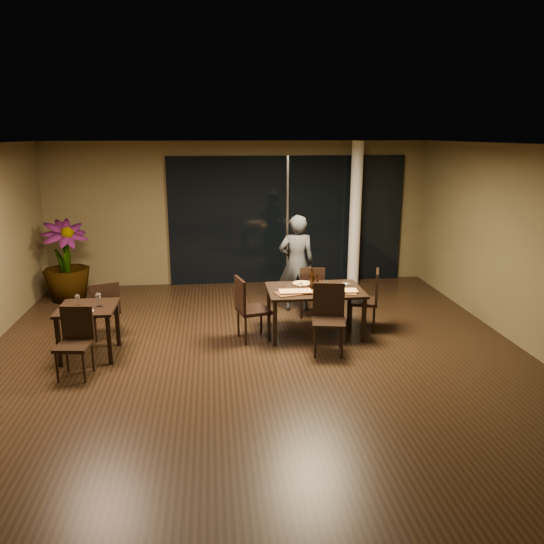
% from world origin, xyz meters
% --- Properties ---
extents(ground, '(8.00, 8.00, 0.00)m').
position_xyz_m(ground, '(0.00, 0.00, 0.00)').
color(ground, black).
rests_on(ground, ground).
extents(wall_back, '(8.00, 0.10, 3.00)m').
position_xyz_m(wall_back, '(0.00, 4.05, 1.50)').
color(wall_back, brown).
rests_on(wall_back, ground).
extents(wall_front, '(8.00, 0.10, 3.00)m').
position_xyz_m(wall_front, '(0.00, -4.05, 1.50)').
color(wall_front, brown).
rests_on(wall_front, ground).
extents(wall_right, '(0.10, 8.00, 3.00)m').
position_xyz_m(wall_right, '(4.05, 0.00, 1.50)').
color(wall_right, brown).
rests_on(wall_right, ground).
extents(ceiling, '(8.00, 8.00, 0.04)m').
position_xyz_m(ceiling, '(0.00, 0.00, 3.02)').
color(ceiling, silver).
rests_on(ceiling, wall_back).
extents(window_panel, '(5.00, 0.06, 2.70)m').
position_xyz_m(window_panel, '(1.00, 3.96, 1.35)').
color(window_panel, black).
rests_on(window_panel, ground).
extents(column, '(0.24, 0.24, 3.00)m').
position_xyz_m(column, '(2.40, 3.65, 1.50)').
color(column, white).
rests_on(column, ground).
extents(main_table, '(1.50, 1.00, 0.75)m').
position_xyz_m(main_table, '(1.00, 0.80, 0.68)').
color(main_table, black).
rests_on(main_table, ground).
extents(side_table, '(0.80, 0.80, 0.75)m').
position_xyz_m(side_table, '(-2.40, 0.30, 0.62)').
color(side_table, black).
rests_on(side_table, ground).
extents(chair_main_far, '(0.48, 0.48, 0.92)m').
position_xyz_m(chair_main_far, '(1.10, 1.58, 0.52)').
color(chair_main_far, black).
rests_on(chair_main_far, ground).
extents(chair_main_near, '(0.55, 0.55, 1.01)m').
position_xyz_m(chair_main_near, '(1.07, 0.09, 0.57)').
color(chair_main_near, black).
rests_on(chair_main_near, ground).
extents(chair_main_left, '(0.57, 0.57, 1.01)m').
position_xyz_m(chair_main_left, '(-0.08, 0.64, 0.56)').
color(chair_main_left, black).
rests_on(chair_main_left, ground).
extents(chair_main_right, '(0.59, 0.59, 1.00)m').
position_xyz_m(chair_main_right, '(1.92, 0.89, 0.56)').
color(chair_main_right, black).
rests_on(chair_main_right, ground).
extents(chair_side_far, '(0.55, 0.55, 0.94)m').
position_xyz_m(chair_side_far, '(-2.29, 0.96, 0.52)').
color(chair_side_far, black).
rests_on(chair_side_far, ground).
extents(chair_side_near, '(0.48, 0.48, 0.93)m').
position_xyz_m(chair_side_near, '(-2.44, -0.32, 0.52)').
color(chair_side_near, black).
rests_on(chair_side_near, ground).
extents(diner, '(0.60, 0.40, 1.76)m').
position_xyz_m(diner, '(0.90, 2.01, 0.88)').
color(diner, '#292B2E').
rests_on(diner, ground).
extents(potted_plant, '(1.16, 1.16, 1.55)m').
position_xyz_m(potted_plant, '(-3.40, 3.10, 0.78)').
color(potted_plant, '#194B19').
rests_on(potted_plant, ground).
extents(pizza_board_left, '(0.67, 0.45, 0.01)m').
position_xyz_m(pizza_board_left, '(0.66, 0.61, 0.76)').
color(pizza_board_left, '#402414').
rests_on(pizza_board_left, main_table).
extents(pizza_board_right, '(0.56, 0.43, 0.01)m').
position_xyz_m(pizza_board_right, '(1.38, 0.57, 0.76)').
color(pizza_board_right, '#4B2B18').
rests_on(pizza_board_right, main_table).
extents(oblong_pizza_left, '(0.49, 0.24, 0.02)m').
position_xyz_m(oblong_pizza_left, '(0.66, 0.61, 0.77)').
color(oblong_pizza_left, maroon).
rests_on(oblong_pizza_left, pizza_board_left).
extents(oblong_pizza_right, '(0.47, 0.26, 0.02)m').
position_xyz_m(oblong_pizza_right, '(1.38, 0.57, 0.77)').
color(oblong_pizza_right, '#681409').
rests_on(oblong_pizza_right, pizza_board_right).
extents(round_pizza, '(0.30, 0.30, 0.01)m').
position_xyz_m(round_pizza, '(0.85, 1.11, 0.76)').
color(round_pizza, '#AF1913').
rests_on(round_pizza, main_table).
extents(bottle_a, '(0.07, 0.07, 0.31)m').
position_xyz_m(bottle_a, '(0.96, 0.83, 0.91)').
color(bottle_a, black).
rests_on(bottle_a, main_table).
extents(bottle_b, '(0.05, 0.05, 0.25)m').
position_xyz_m(bottle_b, '(1.03, 0.78, 0.87)').
color(bottle_b, black).
rests_on(bottle_b, main_table).
extents(bottle_c, '(0.07, 0.07, 0.32)m').
position_xyz_m(bottle_c, '(0.97, 0.91, 0.91)').
color(bottle_c, black).
rests_on(bottle_c, main_table).
extents(tumbler_left, '(0.07, 0.07, 0.08)m').
position_xyz_m(tumbler_left, '(0.78, 0.86, 0.79)').
color(tumbler_left, white).
rests_on(tumbler_left, main_table).
extents(tumbler_right, '(0.08, 0.08, 0.09)m').
position_xyz_m(tumbler_right, '(1.22, 0.96, 0.80)').
color(tumbler_right, white).
rests_on(tumbler_right, main_table).
extents(napkin_near, '(0.21, 0.16, 0.01)m').
position_xyz_m(napkin_near, '(1.50, 0.65, 0.76)').
color(napkin_near, white).
rests_on(napkin_near, main_table).
extents(napkin_far, '(0.20, 0.15, 0.01)m').
position_xyz_m(napkin_far, '(1.52, 1.00, 0.76)').
color(napkin_far, white).
rests_on(napkin_far, main_table).
extents(wine_glass_a, '(0.07, 0.07, 0.16)m').
position_xyz_m(wine_glass_a, '(-2.54, 0.35, 0.83)').
color(wine_glass_a, white).
rests_on(wine_glass_a, side_table).
extents(wine_glass_b, '(0.09, 0.09, 0.19)m').
position_xyz_m(wine_glass_b, '(-2.23, 0.29, 0.85)').
color(wine_glass_b, white).
rests_on(wine_glass_b, side_table).
extents(side_napkin, '(0.18, 0.12, 0.01)m').
position_xyz_m(side_napkin, '(-2.36, 0.06, 0.76)').
color(side_napkin, silver).
rests_on(side_napkin, side_table).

